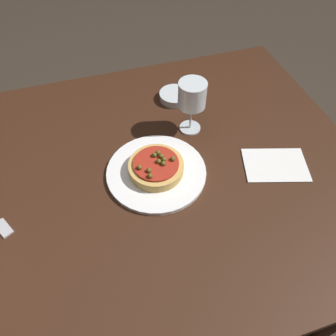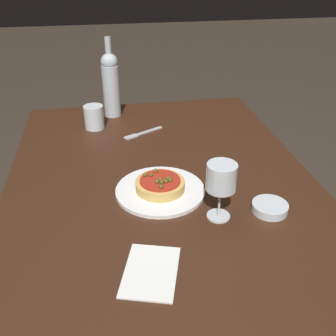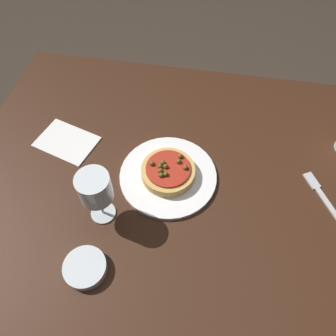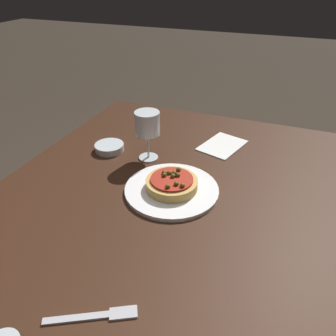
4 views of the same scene
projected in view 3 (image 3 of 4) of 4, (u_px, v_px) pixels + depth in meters
name	position (u px, v px, depth m)	size (l,w,h in m)	color
ground_plane	(185.00, 268.00, 1.53)	(14.00, 14.00, 0.00)	#382D23
dining_table	(194.00, 200.00, 0.99)	(1.37, 0.99, 0.74)	#381E11
dinner_plate	(167.00, 176.00, 0.93)	(0.28, 0.28, 0.01)	white
pizza	(167.00, 171.00, 0.91)	(0.15, 0.15, 0.04)	tan
wine_glass	(93.00, 189.00, 0.77)	(0.08, 0.08, 0.17)	silver
side_bowl	(84.00, 267.00, 0.78)	(0.10, 0.10, 0.02)	silver
fork	(320.00, 195.00, 0.90)	(0.10, 0.17, 0.00)	#B7B7BC
paper_napkin	(65.00, 141.00, 1.01)	(0.20, 0.17, 0.00)	white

